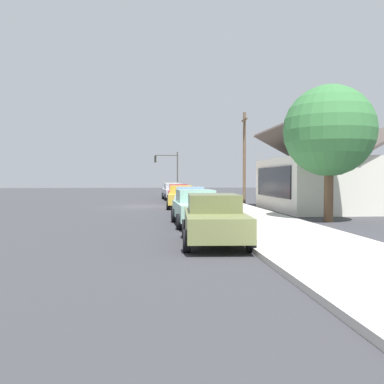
{
  "coord_description": "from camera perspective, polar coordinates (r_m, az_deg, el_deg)",
  "views": [
    {
      "loc": [
        31.7,
        0.71,
        2.13
      ],
      "look_at": [
        3.17,
        3.35,
        1.17
      ],
      "focal_mm": 39.56,
      "sensor_mm": 36.0,
      "label": 1
    }
  ],
  "objects": [
    {
      "name": "car_skyblue",
      "position": [
        24.69,
        -0.26,
        -1.14
      ],
      "size": [
        4.78,
        2.22,
        1.59
      ],
      "rotation": [
        0.0,
        0.0,
        -0.06
      ],
      "color": "#8CB7E0",
      "rests_on": "ground"
    },
    {
      "name": "traffic_light_main",
      "position": [
        49.91,
        -3.19,
        3.47
      ],
      "size": [
        0.37,
        2.79,
        5.2
      ],
      "color": "#383833",
      "rests_on": "ground"
    },
    {
      "name": "car_seafoam",
      "position": [
        19.04,
        0.53,
        -2.05
      ],
      "size": [
        4.82,
        2.1,
        1.59
      ],
      "rotation": [
        0.0,
        0.0,
        0.02
      ],
      "color": "#9ED1BC",
      "rests_on": "ground"
    },
    {
      "name": "ground_plane",
      "position": [
        31.78,
        -6.56,
        -1.94
      ],
      "size": [
        120.0,
        120.0,
        0.0
      ],
      "primitive_type": "plane",
      "color": "#38383D"
    },
    {
      "name": "car_silver",
      "position": [
        41.09,
        -2.55,
        0.08
      ],
      "size": [
        4.94,
        2.19,
        1.59
      ],
      "rotation": [
        0.0,
        0.0,
        0.05
      ],
      "color": "silver",
      "rests_on": "ground"
    },
    {
      "name": "car_cherry",
      "position": [
        35.48,
        -1.83,
        -0.22
      ],
      "size": [
        4.7,
        2.01,
        1.59
      ],
      "rotation": [
        0.0,
        0.0,
        -0.02
      ],
      "color": "red",
      "rests_on": "ground"
    },
    {
      "name": "car_ivory",
      "position": [
        46.18,
        -2.82,
        0.28
      ],
      "size": [
        4.5,
        2.1,
        1.59
      ],
      "rotation": [
        0.0,
        0.0,
        -0.02
      ],
      "color": "silver",
      "rests_on": "ground"
    },
    {
      "name": "sidewalk_curb",
      "position": [
        32.14,
        3.48,
        -1.75
      ],
      "size": [
        60.0,
        4.2,
        0.16
      ],
      "primitive_type": "cube",
      "color": "beige",
      "rests_on": "ground"
    },
    {
      "name": "car_olive",
      "position": [
        13.69,
        3.02,
        -3.59
      ],
      "size": [
        4.81,
        2.28,
        1.59
      ],
      "rotation": [
        0.0,
        0.0,
        -0.06
      ],
      "color": "olive",
      "rests_on": "ground"
    },
    {
      "name": "storefront_building",
      "position": [
        29.05,
        17.56,
        1.27
      ],
      "size": [
        9.69,
        7.35,
        5.4
      ],
      "color": "silver",
      "rests_on": "ground"
    },
    {
      "name": "shade_tree",
      "position": [
        21.5,
        18.02,
        7.81
      ],
      "size": [
        4.37,
        4.37,
        6.58
      ],
      "color": "brown",
      "rests_on": "ground"
    },
    {
      "name": "car_mustard",
      "position": [
        29.91,
        -1.49,
        -0.61
      ],
      "size": [
        4.62,
        2.17,
        1.59
      ],
      "rotation": [
        0.0,
        0.0,
        -0.06
      ],
      "color": "gold",
      "rests_on": "ground"
    },
    {
      "name": "utility_pole_wooden",
      "position": [
        35.09,
        7.07,
        4.83
      ],
      "size": [
        1.8,
        0.24,
        7.5
      ],
      "color": "brown",
      "rests_on": "ground"
    },
    {
      "name": "fire_hydrant_red",
      "position": [
        21.38,
        4.13,
        -2.47
      ],
      "size": [
        0.22,
        0.22,
        0.71
      ],
      "color": "red",
      "rests_on": "sidewalk_curb"
    }
  ]
}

